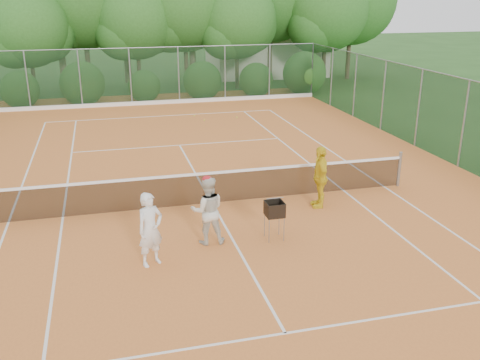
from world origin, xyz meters
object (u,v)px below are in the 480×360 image
object	(u,v)px
player_center_grp	(208,210)
ball_hopper	(275,210)
player_white	(150,229)
player_yellow	(320,177)

from	to	relation	value
player_center_grp	ball_hopper	world-z (taller)	player_center_grp
player_white	ball_hopper	distance (m)	3.09
player_yellow	ball_hopper	size ratio (longest dim) A/B	1.82
ball_hopper	player_white	bearing A→B (deg)	176.06
player_yellow	player_center_grp	bearing A→B (deg)	-56.84
player_white	ball_hopper	size ratio (longest dim) A/B	1.74
player_white	player_center_grp	world-z (taller)	player_center_grp
player_yellow	ball_hopper	xyz separation A→B (m)	(-1.88, -1.70, -0.11)
player_white	player_yellow	distance (m)	5.41
player_center_grp	player_yellow	distance (m)	3.80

